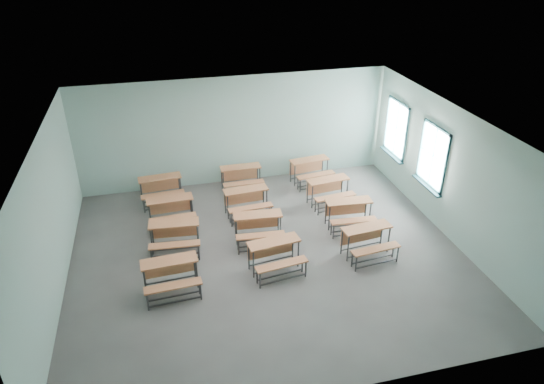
{
  "coord_description": "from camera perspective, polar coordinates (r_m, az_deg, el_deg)",
  "views": [
    {
      "loc": [
        -2.17,
        -9.04,
        6.74
      ],
      "look_at": [
        0.39,
        1.2,
        1.0
      ],
      "focal_mm": 32.0,
      "sensor_mm": 36.0,
      "label": 1
    }
  ],
  "objects": [
    {
      "name": "room",
      "position": [
        10.67,
        -0.07,
        -0.27
      ],
      "size": [
        9.04,
        8.04,
        3.24
      ],
      "color": "slate",
      "rests_on": "ground"
    },
    {
      "name": "desk_unit_r0c0",
      "position": [
        10.37,
        -11.85,
        -9.24
      ],
      "size": [
        1.21,
        0.85,
        0.73
      ],
      "rotation": [
        0.0,
        0.0,
        0.06
      ],
      "color": "#B76A42",
      "rests_on": "ground"
    },
    {
      "name": "desk_unit_r0c1",
      "position": [
        10.72,
        0.41,
        -7.13
      ],
      "size": [
        1.26,
        0.93,
        0.73
      ],
      "rotation": [
        0.0,
        0.0,
        0.13
      ],
      "color": "#B76A42",
      "rests_on": "ground"
    },
    {
      "name": "desk_unit_r0c2",
      "position": [
        11.41,
        11.24,
        -5.32
      ],
      "size": [
        1.24,
        0.9,
        0.73
      ],
      "rotation": [
        0.0,
        0.0,
        0.1
      ],
      "color": "#B76A42",
      "rests_on": "ground"
    },
    {
      "name": "desk_unit_r1c0",
      "position": [
        11.57,
        -11.4,
        -4.82
      ],
      "size": [
        1.23,
        0.88,
        0.73
      ],
      "rotation": [
        0.0,
        0.0,
        -0.09
      ],
      "color": "#B76A42",
      "rests_on": "ground"
    },
    {
      "name": "desk_unit_r1c1",
      "position": [
        11.67,
        -1.61,
        -3.87
      ],
      "size": [
        1.22,
        0.87,
        0.73
      ],
      "rotation": [
        0.0,
        0.0,
        -0.08
      ],
      "color": "#B76A42",
      "rests_on": "ground"
    },
    {
      "name": "desk_unit_r1c2",
      "position": [
        12.38,
        9.11,
        -2.19
      ],
      "size": [
        1.22,
        0.86,
        0.73
      ],
      "rotation": [
        0.0,
        0.0,
        -0.07
      ],
      "color": "#B76A42",
      "rests_on": "ground"
    },
    {
      "name": "desk_unit_r2c0",
      "position": [
        12.59,
        -11.81,
        -1.9
      ],
      "size": [
        1.2,
        0.84,
        0.73
      ],
      "rotation": [
        0.0,
        0.0,
        0.05
      ],
      "color": "#B76A42",
      "rests_on": "ground"
    },
    {
      "name": "desk_unit_r2c1",
      "position": [
        12.77,
        -2.97,
        -0.8
      ],
      "size": [
        1.21,
        0.86,
        0.73
      ],
      "rotation": [
        0.0,
        0.0,
        0.07
      ],
      "color": "#B76A42",
      "rests_on": "ground"
    },
    {
      "name": "desk_unit_r2c2",
      "position": [
        13.36,
        6.77,
        0.44
      ],
      "size": [
        1.25,
        0.91,
        0.73
      ],
      "rotation": [
        0.0,
        0.0,
        0.11
      ],
      "color": "#B76A42",
      "rests_on": "ground"
    },
    {
      "name": "desk_unit_r3c0",
      "position": [
        13.72,
        -12.94,
        0.66
      ],
      "size": [
        1.22,
        0.87,
        0.73
      ],
      "rotation": [
        0.0,
        0.0,
        0.08
      ],
      "color": "#B76A42",
      "rests_on": "ground"
    },
    {
      "name": "desk_unit_r3c1",
      "position": [
        14.0,
        -3.62,
        1.96
      ],
      "size": [
        1.16,
        0.78,
        0.73
      ],
      "rotation": [
        0.0,
        0.0,
        0.0
      ],
      "color": "#B76A42",
      "rests_on": "ground"
    },
    {
      "name": "desk_unit_r3c2",
      "position": [
        14.47,
        4.56,
        2.86
      ],
      "size": [
        1.25,
        0.92,
        0.73
      ],
      "rotation": [
        0.0,
        0.0,
        0.13
      ],
      "color": "#B76A42",
      "rests_on": "ground"
    }
  ]
}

